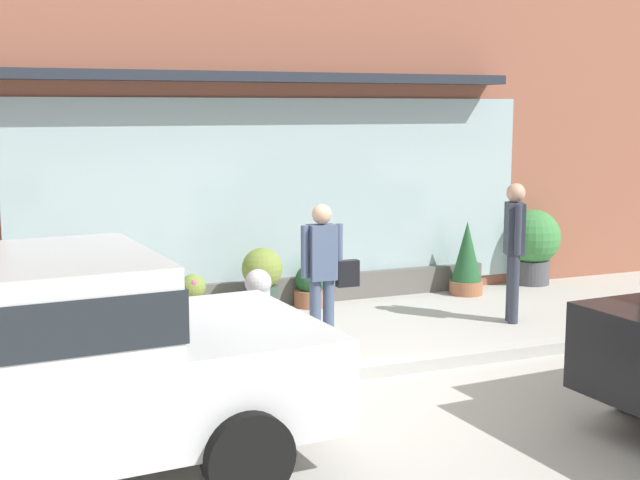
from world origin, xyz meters
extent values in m
plane|color=#B2AFA8|center=(0.00, 0.00, 0.00)|extent=(60.00, 60.00, 0.00)
cube|color=#B2B2AD|center=(0.00, -0.20, 0.06)|extent=(14.00, 0.24, 0.12)
cube|color=#935642|center=(0.00, 3.20, 2.52)|extent=(14.00, 0.36, 5.05)
cube|color=#9EB7BC|center=(0.72, 3.00, 1.42)|extent=(6.93, 0.03, 2.52)
cube|color=#232833|center=(0.00, 2.85, 2.93)|extent=(7.53, 0.56, 0.12)
cube|color=#605E59|center=(0.00, 2.98, 0.18)|extent=(7.33, 0.20, 0.36)
cylinder|color=#B2B2B7|center=(-0.48, 0.52, 0.03)|extent=(0.36, 0.36, 0.06)
cylinder|color=#B2B2B7|center=(-0.48, 0.52, 0.42)|extent=(0.24, 0.24, 0.71)
sphere|color=#B2B2B7|center=(-0.48, 0.52, 0.85)|extent=(0.27, 0.27, 0.27)
cylinder|color=#B2B2B7|center=(-0.64, 0.52, 0.45)|extent=(0.10, 0.09, 0.09)
cylinder|color=#B2B2B7|center=(-0.32, 0.52, 0.45)|extent=(0.10, 0.09, 0.09)
cylinder|color=#B2B2B7|center=(-0.48, 0.36, 0.45)|extent=(0.09, 0.10, 0.09)
cylinder|color=#475675|center=(0.38, 0.75, 0.39)|extent=(0.12, 0.12, 0.77)
cylinder|color=#475675|center=(0.23, 0.75, 0.39)|extent=(0.12, 0.12, 0.77)
cube|color=#475675|center=(0.30, 0.75, 1.06)|extent=(0.29, 0.21, 0.58)
sphere|color=tan|center=(0.30, 0.75, 1.46)|extent=(0.21, 0.21, 0.21)
cylinder|color=#475675|center=(0.50, 0.75, 1.08)|extent=(0.08, 0.08, 0.55)
cylinder|color=#475675|center=(0.11, 0.76, 1.08)|extent=(0.08, 0.08, 0.55)
cube|color=black|center=(0.58, 0.72, 0.82)|extent=(0.24, 0.11, 0.28)
cylinder|color=#333847|center=(2.88, 0.98, 0.41)|extent=(0.12, 0.12, 0.83)
cylinder|color=#333847|center=(2.93, 1.11, 0.41)|extent=(0.12, 0.12, 0.83)
cube|color=#333847|center=(2.91, 1.05, 1.14)|extent=(0.29, 0.32, 0.62)
sphere|color=tan|center=(2.91, 1.05, 1.56)|extent=(0.22, 0.22, 0.22)
cylinder|color=#333847|center=(2.84, 0.88, 1.15)|extent=(0.08, 0.08, 0.59)
cylinder|color=#333847|center=(2.98, 1.22, 1.15)|extent=(0.08, 0.08, 0.59)
cube|color=silver|center=(-2.92, -1.49, 0.65)|extent=(4.50, 2.11, 0.68)
cylinder|color=black|center=(-1.63, -0.47, 0.31)|extent=(0.62, 0.22, 0.61)
cylinder|color=black|center=(-1.51, -2.33, 0.31)|extent=(0.62, 0.22, 0.61)
cylinder|color=black|center=(2.06, -1.94, 0.33)|extent=(0.67, 0.22, 0.66)
cylinder|color=#9E6042|center=(3.24, 2.61, 0.10)|extent=(0.46, 0.46, 0.19)
cone|color=#23562D|center=(3.24, 2.61, 0.60)|extent=(0.41, 0.41, 0.83)
cylinder|color=#33473D|center=(0.22, 2.45, 0.20)|extent=(0.39, 0.39, 0.39)
sphere|color=olive|center=(0.22, 2.45, 0.61)|extent=(0.50, 0.50, 0.50)
cylinder|color=#4C4C51|center=(-0.65, 2.46, 0.17)|extent=(0.27, 0.27, 0.33)
sphere|color=olive|center=(-0.65, 2.46, 0.44)|extent=(0.31, 0.31, 0.31)
sphere|color=#DB4C7A|center=(-0.67, 2.36, 0.51)|extent=(0.08, 0.08, 0.08)
sphere|color=white|center=(-0.69, 2.41, 0.53)|extent=(0.09, 0.09, 0.09)
cylinder|color=#9E6042|center=(0.97, 2.74, 0.11)|extent=(0.43, 0.43, 0.22)
sphere|color=#23562D|center=(0.97, 2.74, 0.36)|extent=(0.39, 0.39, 0.39)
sphere|color=#B266B7|center=(1.02, 2.78, 0.45)|extent=(0.10, 0.10, 0.10)
sphere|color=#DB4C7A|center=(1.05, 2.84, 0.42)|extent=(0.07, 0.07, 0.07)
sphere|color=#B266B7|center=(0.90, 2.65, 0.43)|extent=(0.09, 0.09, 0.09)
cylinder|color=#4C4C51|center=(4.51, 2.86, 0.17)|extent=(0.52, 0.52, 0.35)
sphere|color=#3D8442|center=(4.51, 2.86, 0.69)|extent=(0.80, 0.80, 0.80)
camera|label=1|loc=(-3.14, -7.48, 2.56)|focal=48.74mm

